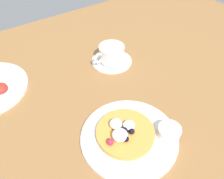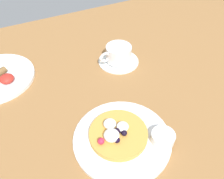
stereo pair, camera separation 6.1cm
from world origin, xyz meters
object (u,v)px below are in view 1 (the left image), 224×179
(coffee_cup, at_px, (111,53))
(syrup_ramekin, at_px, (169,132))
(coffee_saucer, at_px, (112,60))
(pancake_plate, at_px, (129,137))

(coffee_cup, bearing_deg, syrup_ramekin, -99.50)
(syrup_ramekin, bearing_deg, coffee_saucer, 80.27)
(pancake_plate, bearing_deg, coffee_cup, 64.07)
(pancake_plate, height_order, coffee_saucer, pancake_plate)
(syrup_ramekin, height_order, coffee_saucer, syrup_ramekin)
(syrup_ramekin, relative_size, coffee_cup, 0.50)
(coffee_saucer, height_order, coffee_cup, coffee_cup)
(pancake_plate, distance_m, coffee_cup, 0.32)
(syrup_ramekin, distance_m, coffee_saucer, 0.34)
(pancake_plate, xyz_separation_m, coffee_cup, (0.14, 0.29, 0.03))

